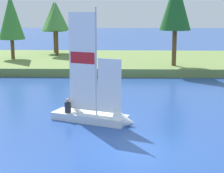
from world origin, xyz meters
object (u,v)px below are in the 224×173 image
Objects in this scene: shoreline_tree_midright at (56,16)px; sailboat at (102,113)px; shoreline_tree_midleft at (11,17)px; shoreline_tree_centre at (54,17)px; shoreline_tree_right at (176,4)px.

shoreline_tree_midright is 24.17m from sailboat.
shoreline_tree_midleft is 22.90m from sailboat.
shoreline_tree_midleft reaches higher than shoreline_tree_centre.
shoreline_tree_right is at bearing -31.06° from shoreline_tree_midright.
sailboat is (6.23, -22.90, -4.55)m from shoreline_tree_midright.
shoreline_tree_centre is 26.77m from sailboat.
shoreline_tree_midleft is 0.83× the size of shoreline_tree_right.
shoreline_tree_midright is 0.73× the size of shoreline_tree_right.
shoreline_tree_midleft is 6.57m from shoreline_tree_centre.
shoreline_tree_midleft is at bearing -143.98° from shoreline_tree_midright.
shoreline_tree_right is (16.23, -4.28, 1.26)m from shoreline_tree_midleft.
sailboat is (10.37, -19.90, -4.57)m from shoreline_tree_midleft.
sailboat is (-5.87, -15.62, -5.83)m from shoreline_tree_right.
sailboat is at bearing -62.47° from shoreline_tree_midleft.
shoreline_tree_midleft is at bearing 165.24° from shoreline_tree_right.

